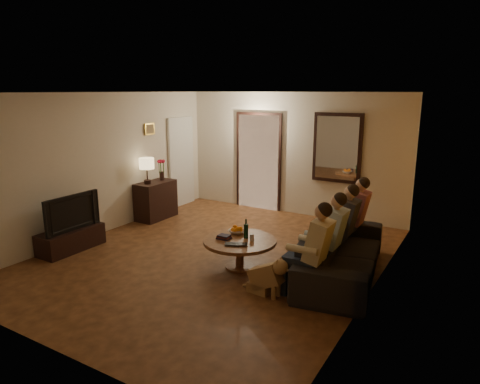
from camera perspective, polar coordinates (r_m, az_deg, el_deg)
The scene contains 33 objects.
floor at distance 7.05m, azimuth -3.38°, elevation -8.53°, with size 5.00×6.00×0.01m, color #402311.
ceiling at distance 6.54m, azimuth -3.70°, elevation 13.11°, with size 5.00×6.00×0.01m, color white.
back_wall at distance 9.27m, azimuth 6.94°, elevation 5.06°, with size 5.00×0.02×2.60m, color beige.
front_wall at distance 4.59m, azimuth -25.06°, elevation -4.76°, with size 5.00×0.02×2.60m, color beige.
left_wall at distance 8.32m, azimuth -17.98°, elevation 3.55°, with size 0.02×6.00×2.60m, color beige.
right_wall at distance 5.69m, azimuth 17.81°, elevation -0.77°, with size 0.02×6.00×2.60m, color beige.
orange_accent at distance 5.69m, azimuth 17.71°, elevation -0.76°, with size 0.01×6.00×2.60m, color orange.
kitchen_doorway at distance 9.64m, azimuth 2.49°, elevation 3.96°, with size 1.00×0.06×2.10m, color #FFE0A5.
door_trim at distance 9.63m, azimuth 2.46°, elevation 3.95°, with size 1.12×0.04×2.22m, color black.
fridge_glimpse at distance 9.55m, azimuth 3.82°, elevation 2.95°, with size 0.45×0.03×1.70m, color silver.
mirror_frame at distance 8.86m, azimuth 12.83°, elevation 5.74°, with size 1.00×0.05×1.40m, color black.
mirror_glass at distance 8.83m, azimuth 12.77°, elevation 5.72°, with size 0.86×0.02×1.26m, color white.
white_door at distance 9.98m, azimuth -7.83°, elevation 4.00°, with size 0.06×0.85×2.04m, color white.
framed_art at distance 9.13m, azimuth -11.98°, elevation 8.22°, with size 0.03×0.28×0.24m, color #B28C33.
art_canvas at distance 9.12m, azimuth -11.91°, elevation 8.22°, with size 0.01×0.22×0.18m, color brown.
dresser at distance 9.12m, azimuth -11.16°, elevation -1.07°, with size 0.45×0.88×0.78m, color black.
table_lamp at distance 8.82m, azimuth -12.30°, elevation 2.79°, with size 0.30×0.30×0.54m, color beige, non-canonical shape.
flower_vase at distance 9.15m, azimuth -10.41°, elevation 2.94°, with size 0.14×0.14×0.44m, color #B9132E, non-canonical shape.
tv_stand at distance 7.79m, azimuth -21.60°, elevation -5.90°, with size 0.45×1.10×0.37m, color black.
tv at distance 7.65m, azimuth -21.91°, elevation -2.47°, with size 0.14×1.04×0.60m, color black.
sofa at distance 6.41m, azimuth 13.45°, elevation -7.77°, with size 0.95×2.44×0.71m, color black.
person_a at distance 5.55m, azimuth 9.77°, elevation -8.25°, with size 0.60×0.40×1.20m, color tan, non-canonical shape.
person_b at distance 6.08m, azimuth 11.81°, elevation -6.39°, with size 0.60×0.40×1.20m, color tan, non-canonical shape.
person_c at distance 6.63m, azimuth 13.52°, elevation -4.82°, with size 0.60×0.40×1.20m, color tan, non-canonical shape.
person_d at distance 7.18m, azimuth 14.95°, elevation -3.49°, with size 0.60×0.40×1.20m, color tan, non-canonical shape.
dog at distance 5.71m, azimuth 3.44°, elevation -10.94°, with size 0.56×0.24×0.56m, color #A07D49, non-canonical shape.
coffee_table at distance 6.53m, azimuth -0.03°, elevation -8.21°, with size 1.10×1.10×0.45m, color #5A2F1B.
bowl at distance 6.71m, azimuth -0.40°, elevation -5.28°, with size 0.26×0.26×0.06m, color white.
oranges at distance 6.68m, azimuth -0.40°, elevation -4.73°, with size 0.20×0.20×0.08m, color orange, non-canonical shape.
wine_bottle at distance 6.46m, azimuth 0.81°, elevation -4.87°, with size 0.07×0.07×0.31m, color black, non-canonical shape.
wine_glass at distance 6.39m, azimuth 1.60°, elevation -6.07°, with size 0.06×0.06×0.10m, color silver.
book_stack at distance 6.47m, azimuth -2.17°, elevation -5.98°, with size 0.20×0.15×0.07m, color black, non-canonical shape.
laptop at distance 6.17m, azimuth -0.56°, elevation -7.15°, with size 0.33×0.21×0.03m, color black.
Camera 1 is at (3.68, -5.41, 2.63)m, focal length 32.00 mm.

